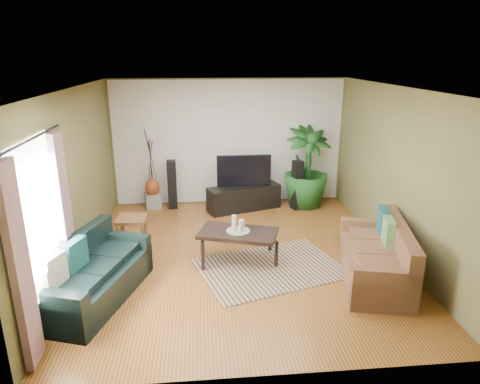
{
  "coord_description": "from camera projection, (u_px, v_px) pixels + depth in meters",
  "views": [
    {
      "loc": [
        -0.62,
        -6.33,
        3.17
      ],
      "look_at": [
        0.0,
        0.2,
        1.05
      ],
      "focal_mm": 32.0,
      "sensor_mm": 36.0,
      "label": 1
    }
  ],
  "objects": [
    {
      "name": "wall_right",
      "position": [
        396.0,
        173.0,
        6.84
      ],
      "size": [
        0.0,
        5.5,
        5.5
      ],
      "primitive_type": "plane",
      "rotation": [
        1.57,
        0.0,
        -1.57
      ],
      "color": "olive",
      "rests_on": "ground"
    },
    {
      "name": "candle_tray",
      "position": [
        238.0,
        231.0,
        6.76
      ],
      "size": [
        0.38,
        0.38,
        0.02
      ],
      "primitive_type": "cylinder",
      "color": "#979792",
      "rests_on": "coffee_table"
    },
    {
      "name": "television",
      "position": [
        244.0,
        171.0,
        8.92
      ],
      "size": [
        1.13,
        0.06,
        0.67
      ],
      "primitive_type": "cube",
      "color": "black",
      "rests_on": "tv_stand"
    },
    {
      "name": "plant_pot",
      "position": [
        305.0,
        200.0,
        9.36
      ],
      "size": [
        0.32,
        0.32,
        0.25
      ],
      "primitive_type": "cylinder",
      "color": "black",
      "rests_on": "floor"
    },
    {
      "name": "potted_plant",
      "position": [
        306.0,
        167.0,
        9.13
      ],
      "size": [
        1.17,
        1.17,
        1.73
      ],
      "primitive_type": "imported",
      "rotation": [
        0.0,
        0.0,
        0.24
      ],
      "color": "#194C1B",
      "rests_on": "floor"
    },
    {
      "name": "coffee_table",
      "position": [
        238.0,
        246.0,
        6.84
      ],
      "size": [
        1.36,
        1.01,
        0.5
      ],
      "primitive_type": "cube",
      "rotation": [
        0.0,
        0.0,
        -0.32
      ],
      "color": "black",
      "rests_on": "floor"
    },
    {
      "name": "ceiling",
      "position": [
        241.0,
        88.0,
        6.2
      ],
      "size": [
        5.5,
        5.5,
        0.0
      ],
      "primitive_type": "plane",
      "rotation": [
        3.14,
        0.0,
        0.0
      ],
      "color": "white",
      "rests_on": "ground"
    },
    {
      "name": "vase",
      "position": [
        152.0,
        187.0,
        9.1
      ],
      "size": [
        0.29,
        0.29,
        0.41
      ],
      "primitive_type": "ellipsoid",
      "color": "#8F3B1A",
      "rests_on": "pedestal"
    },
    {
      "name": "wall_front",
      "position": [
        270.0,
        258.0,
        4.01
      ],
      "size": [
        5.0,
        0.0,
        5.0
      ],
      "primitive_type": "plane",
      "rotation": [
        -1.57,
        0.0,
        0.0
      ],
      "color": "olive",
      "rests_on": "ground"
    },
    {
      "name": "wall_left",
      "position": [
        75.0,
        182.0,
        6.39
      ],
      "size": [
        0.0,
        5.5,
        5.5
      ],
      "primitive_type": "plane",
      "rotation": [
        1.57,
        0.0,
        1.57
      ],
      "color": "olive",
      "rests_on": "ground"
    },
    {
      "name": "floor",
      "position": [
        241.0,
        256.0,
        7.03
      ],
      "size": [
        5.5,
        5.5,
        0.0
      ],
      "primitive_type": "plane",
      "color": "#9C5E28",
      "rests_on": "ground"
    },
    {
      "name": "side_table",
      "position": [
        132.0,
        231.0,
        7.37
      ],
      "size": [
        0.52,
        0.52,
        0.51
      ],
      "primitive_type": "cube",
      "rotation": [
        0.0,
        0.0,
        -0.07
      ],
      "color": "brown",
      "rests_on": "floor"
    },
    {
      "name": "candle_tall",
      "position": [
        234.0,
        223.0,
        6.74
      ],
      "size": [
        0.08,
        0.08,
        0.24
      ],
      "primitive_type": "cylinder",
      "color": "beige",
      "rests_on": "candle_tray"
    },
    {
      "name": "candle_mid",
      "position": [
        241.0,
        226.0,
        6.69
      ],
      "size": [
        0.08,
        0.08,
        0.19
      ],
      "primitive_type": "cylinder",
      "color": "beige",
      "rests_on": "candle_tray"
    },
    {
      "name": "area_rug",
      "position": [
        270.0,
        268.0,
        6.64
      ],
      "size": [
        2.48,
        2.07,
        0.01
      ],
      "primitive_type": "cube",
      "rotation": [
        0.0,
        0.0,
        0.3
      ],
      "color": "tan",
      "rests_on": "floor"
    },
    {
      "name": "window_pane",
      "position": [
        38.0,
        218.0,
        4.86
      ],
      "size": [
        0.0,
        1.8,
        1.8
      ],
      "primitive_type": "plane",
      "rotation": [
        1.57,
        0.0,
        1.57
      ],
      "color": "white",
      "rests_on": "ground"
    },
    {
      "name": "speaker_left",
      "position": [
        172.0,
        184.0,
        9.09
      ],
      "size": [
        0.21,
        0.23,
        1.05
      ],
      "primitive_type": "cube",
      "rotation": [
        0.0,
        0.0,
        0.1
      ],
      "color": "black",
      "rests_on": "floor"
    },
    {
      "name": "wall_back",
      "position": [
        229.0,
        143.0,
        9.22
      ],
      "size": [
        5.0,
        0.0,
        5.0
      ],
      "primitive_type": "plane",
      "rotation": [
        1.57,
        0.0,
        0.0
      ],
      "color": "olive",
      "rests_on": "ground"
    },
    {
      "name": "curtain_far",
      "position": [
        65.0,
        214.0,
        5.65
      ],
      "size": [
        0.08,
        0.35,
        2.2
      ],
      "primitive_type": "cube",
      "color": "gray",
      "rests_on": "ground"
    },
    {
      "name": "sofa_right",
      "position": [
        375.0,
        252.0,
        6.21
      ],
      "size": [
        1.25,
        2.01,
        0.85
      ],
      "primitive_type": "cube",
      "rotation": [
        0.0,
        0.0,
        -1.8
      ],
      "color": "brown",
      "rests_on": "floor"
    },
    {
      "name": "tv_stand",
      "position": [
        244.0,
        198.0,
        9.09
      ],
      "size": [
        1.61,
        0.93,
        0.51
      ],
      "primitive_type": "cube",
      "rotation": [
        0.0,
        0.0,
        0.33
      ],
      "color": "black",
      "rests_on": "floor"
    },
    {
      "name": "sofa_left",
      "position": [
        95.0,
        271.0,
        5.69
      ],
      "size": [
        1.35,
        2.03,
        0.85
      ],
      "primitive_type": "cube",
      "rotation": [
        0.0,
        0.0,
        1.25
      ],
      "color": "black",
      "rests_on": "floor"
    },
    {
      "name": "curtain_near",
      "position": [
        20.0,
        268.0,
        4.23
      ],
      "size": [
        0.08,
        0.35,
        2.2
      ],
      "primitive_type": "cube",
      "color": "gray",
      "rests_on": "ground"
    },
    {
      "name": "pedestal",
      "position": [
        153.0,
        201.0,
        9.2
      ],
      "size": [
        0.38,
        0.38,
        0.32
      ],
      "primitive_type": "cube",
      "rotation": [
        0.0,
        0.0,
        0.22
      ],
      "color": "gray",
      "rests_on": "floor"
    },
    {
      "name": "candle_short",
      "position": [
        242.0,
        224.0,
        6.8
      ],
      "size": [
        0.08,
        0.08,
        0.15
      ],
      "primitive_type": "cylinder",
      "color": "beige",
      "rests_on": "candle_tray"
    },
    {
      "name": "backwall_panel",
      "position": [
        229.0,
        143.0,
        9.21
      ],
      "size": [
        4.9,
        0.0,
        4.9
      ],
      "primitive_type": "plane",
      "rotation": [
        1.57,
        0.0,
        0.0
      ],
      "color": "white",
      "rests_on": "ground"
    },
    {
      "name": "curtain_rod",
      "position": [
        31.0,
        139.0,
        4.59
      ],
      "size": [
        0.03,
        1.9,
        0.03
      ],
      "primitive_type": "cylinder",
      "rotation": [
        1.57,
        0.0,
        0.0
      ],
      "color": "black",
      "rests_on": "ground"
    },
    {
      "name": "speaker_right",
      "position": [
        297.0,
        185.0,
        9.03
      ],
      "size": [
        0.24,
        0.25,
        1.06
      ],
      "primitive_type": "cube",
      "rotation": [
        0.0,
        0.0,
        0.25
      ],
      "color": "black",
      "rests_on": "floor"
    }
  ]
}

